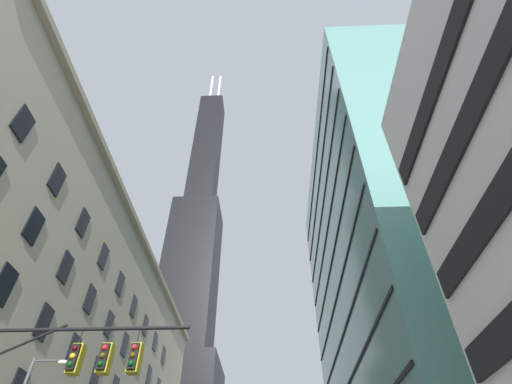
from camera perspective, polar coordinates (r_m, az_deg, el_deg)
name	(u,v)px	position (r m, az deg, el deg)	size (l,w,h in m)	color
station_building	(25,357)	(44.40, -31.36, -20.40)	(16.55, 61.71, 28.79)	#B2A88E
dark_skyscraper	(186,308)	(121.32, -10.47, -16.74)	(23.11, 23.11, 185.38)	black
glass_office_midrise	(407,283)	(44.44, 21.72, -12.60)	(15.61, 35.98, 43.71)	slate
traffic_signal_mast	(56,380)	(16.34, -27.86, -23.64)	(8.09, 0.63, 7.66)	black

